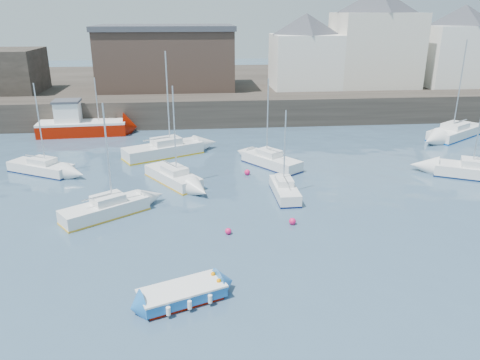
{
  "coord_description": "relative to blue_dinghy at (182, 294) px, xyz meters",
  "views": [
    {
      "loc": [
        -2.87,
        -16.86,
        12.03
      ],
      "look_at": [
        0.0,
        12.0,
        1.5
      ],
      "focal_mm": 35.0,
      "sensor_mm": 36.0,
      "label": 1
    }
  ],
  "objects": [
    {
      "name": "land_strip",
      "position": [
        3.65,
        52.21,
        1.0
      ],
      "size": [
        90.0,
        32.0,
        2.8
      ],
      "primitive_type": "cube",
      "color": "#28231E",
      "rests_on": "ground"
    },
    {
      "name": "sailboat_d",
      "position": [
        22.33,
        14.0,
        0.12
      ],
      "size": [
        6.88,
        4.98,
        8.48
      ],
      "color": "white",
      "rests_on": "ground"
    },
    {
      "name": "warehouse",
      "position": [
        -2.35,
        42.21,
        6.22
      ],
      "size": [
        16.4,
        10.4,
        7.6
      ],
      "color": "#3D2D26",
      "rests_on": "land_strip"
    },
    {
      "name": "blue_dinghy",
      "position": [
        0.0,
        0.0,
        0.0
      ],
      "size": [
        4.06,
        2.86,
        0.71
      ],
      "color": "#921000",
      "rests_on": "ground"
    },
    {
      "name": "buoy_mid",
      "position": [
        6.41,
        7.28,
        -0.4
      ],
      "size": [
        0.42,
        0.42,
        0.42
      ],
      "primitive_type": "sphere",
      "color": "#E4185C",
      "rests_on": "ground"
    },
    {
      "name": "bldg_east_b",
      "position": [
        34.65,
        40.71,
        7.47
      ],
      "size": [
        11.88,
        11.88,
        9.95
      ],
      "color": "white",
      "rests_on": "land_strip"
    },
    {
      "name": "sailboat_a",
      "position": [
        -4.88,
        9.55,
        0.1
      ],
      "size": [
        5.4,
        4.52,
        7.02
      ],
      "color": "white",
      "rests_on": "ground"
    },
    {
      "name": "sailboat_f",
      "position": [
        6.91,
        18.3,
        0.1
      ],
      "size": [
        4.62,
        5.42,
        7.08
      ],
      "color": "white",
      "rests_on": "ground"
    },
    {
      "name": "sailboat_b",
      "position": [
        -0.92,
        15.3,
        0.07
      ],
      "size": [
        4.53,
        5.67,
        7.2
      ],
      "color": "white",
      "rests_on": "ground"
    },
    {
      "name": "buoy_near",
      "position": [
        2.5,
        6.38,
        -0.4
      ],
      "size": [
        0.38,
        0.38,
        0.38
      ],
      "primitive_type": "sphere",
      "color": "#E4185C",
      "rests_on": "ground"
    },
    {
      "name": "sailboat_g",
      "position": [
        26.97,
        25.85,
        0.14
      ],
      "size": [
        7.54,
        6.21,
        9.49
      ],
      "color": "white",
      "rests_on": "ground"
    },
    {
      "name": "bldg_east_d",
      "position": [
        14.65,
        40.71,
        6.97
      ],
      "size": [
        11.14,
        11.14,
        8.95
      ],
      "color": "white",
      "rests_on": "land_strip"
    },
    {
      "name": "fishing_boat",
      "position": [
        -10.93,
        30.69,
        0.72
      ],
      "size": [
        8.87,
        3.76,
        5.76
      ],
      "color": "#921000",
      "rests_on": "ground"
    },
    {
      "name": "water",
      "position": [
        3.65,
        -0.79,
        -0.4
      ],
      "size": [
        220.0,
        220.0,
        0.0
      ],
      "primitive_type": "plane",
      "color": "#2D4760",
      "rests_on": "ground"
    },
    {
      "name": "sailboat_h",
      "position": [
        -1.98,
        22.11,
        0.18
      ],
      "size": [
        7.17,
        5.11,
        8.91
      ],
      "color": "white",
      "rests_on": "ground"
    },
    {
      "name": "sailboat_e",
      "position": [
        -11.31,
        18.49,
        0.06
      ],
      "size": [
        5.63,
        4.18,
        7.03
      ],
      "color": "white",
      "rests_on": "ground"
    },
    {
      "name": "bldg_east_a",
      "position": [
        23.65,
        41.21,
        8.41
      ],
      "size": [
        13.36,
        13.36,
        11.8
      ],
      "color": "beige",
      "rests_on": "land_strip"
    },
    {
      "name": "sailboat_c",
      "position": [
        6.8,
        11.84,
        0.05
      ],
      "size": [
        1.47,
        4.48,
        5.88
      ],
      "color": "white",
      "rests_on": "ground"
    },
    {
      "name": "buoy_far",
      "position": [
        4.74,
        16.45,
        -0.4
      ],
      "size": [
        0.45,
        0.45,
        0.45
      ],
      "primitive_type": "sphere",
      "color": "#E4185C",
      "rests_on": "ground"
    },
    {
      "name": "quay_wall",
      "position": [
        3.65,
        34.21,
        1.1
      ],
      "size": [
        90.0,
        5.0,
        3.0
      ],
      "primitive_type": "cube",
      "color": "#28231E",
      "rests_on": "ground"
    }
  ]
}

